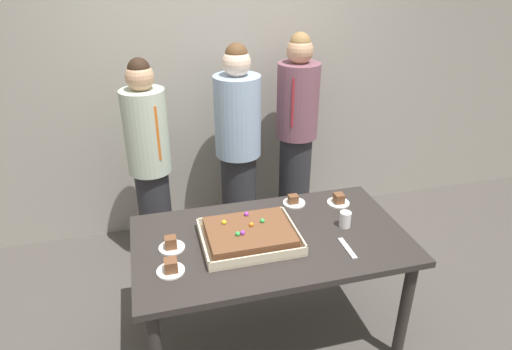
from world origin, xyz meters
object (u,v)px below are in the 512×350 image
object	(u,v)px
sheet_cake	(249,235)
person_serving_front	(238,147)
plated_slice_far_right	(294,201)
drink_cup_nearest	(345,219)
party_table	(271,251)
plated_slice_near_right	(171,245)
person_striped_tie_right	(150,164)
plated_slice_far_left	(339,200)
plated_slice_near_left	(171,268)
person_green_shirt_behind	(296,135)
cake_server_utensil	(347,248)

from	to	relation	value
sheet_cake	person_serving_front	world-z (taller)	person_serving_front
plated_slice_far_right	drink_cup_nearest	size ratio (longest dim) A/B	1.50
party_table	plated_slice_near_right	size ratio (longest dim) A/B	10.82
drink_cup_nearest	person_striped_tie_right	xyz separation A→B (m)	(-1.12, 1.05, 0.04)
plated_slice_near_right	plated_slice_far_left	world-z (taller)	plated_slice_near_right
party_table	plated_slice_near_left	distance (m)	0.64
plated_slice_far_right	person_serving_front	bearing A→B (deg)	103.76
drink_cup_nearest	sheet_cake	bearing A→B (deg)	179.91
person_serving_front	person_green_shirt_behind	world-z (taller)	person_green_shirt_behind
plated_slice_far_left	plated_slice_near_left	bearing A→B (deg)	-159.35
sheet_cake	drink_cup_nearest	world-z (taller)	sheet_cake
party_table	plated_slice_near_right	world-z (taller)	plated_slice_near_right
plated_slice_near_left	plated_slice_far_left	world-z (taller)	plated_slice_near_left
cake_server_utensil	person_serving_front	world-z (taller)	person_serving_front
person_serving_front	person_striped_tie_right	bearing A→B (deg)	-72.00
plated_slice_far_right	plated_slice_near_left	bearing A→B (deg)	-149.41
person_striped_tie_right	sheet_cake	bearing A→B (deg)	-0.00
plated_slice_near_right	plated_slice_far_right	distance (m)	0.89
party_table	person_striped_tie_right	world-z (taller)	person_striped_tie_right
plated_slice_near_right	person_striped_tie_right	distance (m)	1.01
drink_cup_nearest	person_green_shirt_behind	bearing A→B (deg)	85.15
sheet_cake	drink_cup_nearest	distance (m)	0.61
plated_slice_near_right	cake_server_utensil	distance (m)	1.01
plated_slice_near_left	person_striped_tie_right	distance (m)	1.22
plated_slice_near_right	person_serving_front	size ratio (longest dim) A/B	0.09
person_green_shirt_behind	person_serving_front	bearing A→B (deg)	-53.87
plated_slice_near_right	plated_slice_far_right	xyz separation A→B (m)	(0.84, 0.30, -0.01)
party_table	plated_slice_far_left	distance (m)	0.62
drink_cup_nearest	person_striped_tie_right	size ratio (longest dim) A/B	0.06
cake_server_utensil	person_striped_tie_right	world-z (taller)	person_striped_tie_right
sheet_cake	plated_slice_near_right	size ratio (longest dim) A/B	3.73
party_table	person_striped_tie_right	size ratio (longest dim) A/B	0.97
plated_slice_far_left	person_serving_front	size ratio (longest dim) A/B	0.09
plated_slice_near_left	person_green_shirt_behind	distance (m)	1.81
plated_slice_far_right	person_striped_tie_right	size ratio (longest dim) A/B	0.09
sheet_cake	cake_server_utensil	size ratio (longest dim) A/B	2.79
plated_slice_near_left	drink_cup_nearest	xyz separation A→B (m)	(1.08, 0.17, 0.02)
sheet_cake	person_green_shirt_behind	xyz separation A→B (m)	(0.71, 1.20, 0.09)
party_table	person_striped_tie_right	xyz separation A→B (m)	(-0.65, 1.04, 0.18)
party_table	person_serving_front	distance (m)	1.17
person_green_shirt_behind	plated_slice_near_left	bearing A→B (deg)	-10.19
drink_cup_nearest	plated_slice_far_left	bearing A→B (deg)	73.74
plated_slice_near_right	cake_server_utensil	bearing A→B (deg)	-14.86
plated_slice_near_left	drink_cup_nearest	size ratio (longest dim) A/B	1.50
party_table	plated_slice_far_left	xyz separation A→B (m)	(0.55, 0.27, 0.12)
party_table	plated_slice_far_left	bearing A→B (deg)	25.72
plated_slice_near_right	drink_cup_nearest	xyz separation A→B (m)	(1.06, -0.04, 0.02)
plated_slice_near_left	person_serving_front	distance (m)	1.48
sheet_cake	plated_slice_far_right	size ratio (longest dim) A/B	3.73
plated_slice_far_right	person_striped_tie_right	xyz separation A→B (m)	(-0.90, 0.70, 0.07)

